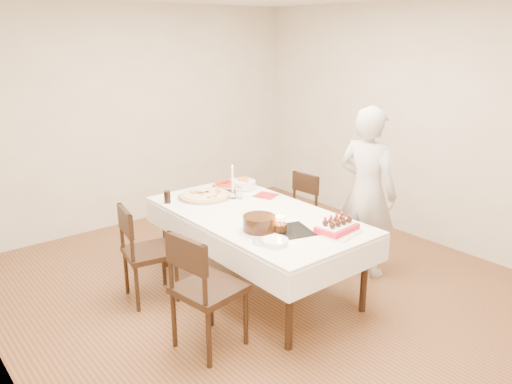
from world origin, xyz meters
TOP-DOWN VIEW (x-y plane):
  - floor at (0.00, 0.00)m, footprint 5.00×5.00m
  - wall_back at (0.00, 2.50)m, footprint 4.50×0.04m
  - wall_right at (2.25, 0.00)m, footprint 0.04×5.00m
  - dining_table at (-0.05, 0.10)m, footprint 1.60×2.35m
  - chair_right_savory at (0.83, 0.51)m, footprint 0.47×0.47m
  - chair_left_savory at (-0.93, 0.54)m, footprint 0.54×0.54m
  - chair_left_dessert at (-0.92, -0.42)m, footprint 0.57×0.57m
  - person at (1.00, -0.33)m, footprint 0.50×0.68m
  - pizza_white at (-0.15, 0.79)m, footprint 0.56×0.56m
  - pizza_pepperoni at (0.24, 0.95)m, footprint 0.41×0.41m
  - red_placemat at (0.37, 0.45)m, footprint 0.28×0.28m
  - pasta_bowl at (0.34, 0.78)m, footprint 0.27×0.27m
  - taper_candle at (0.06, 0.60)m, footprint 0.10×0.10m
  - shaker_pair at (0.10, 0.53)m, footprint 0.12×0.12m
  - cola_glass at (-0.53, 0.88)m, footprint 0.08×0.08m
  - layer_cake at (-0.30, -0.26)m, footprint 0.43×0.43m
  - cake_board at (-0.10, -0.42)m, footprint 0.43×0.43m
  - birthday_cake at (-0.19, -0.39)m, footprint 0.14×0.14m
  - strawberry_box at (0.19, -0.68)m, footprint 0.36×0.26m
  - box_lid at (0.18, -0.74)m, footprint 0.35×0.27m
  - plate_stack at (-0.38, -0.55)m, footprint 0.21×0.21m
  - china_plate at (-0.42, -0.46)m, footprint 0.24×0.24m

SIDE VIEW (x-z plane):
  - floor at x=0.00m, z-range 0.00..0.00m
  - dining_table at x=-0.05m, z-range 0.00..0.75m
  - chair_right_savory at x=0.83m, z-range 0.00..0.86m
  - chair_left_savory at x=-0.93m, z-range 0.00..0.91m
  - chair_left_dessert at x=-0.92m, z-range 0.00..0.98m
  - red_placemat at x=0.37m, z-range 0.75..0.75m
  - cake_board at x=-0.10m, z-range 0.74..0.76m
  - box_lid at x=0.18m, z-range 0.74..0.76m
  - china_plate at x=-0.42m, z-range 0.75..0.76m
  - plate_stack at x=-0.38m, z-range 0.75..0.79m
  - pizza_white at x=-0.15m, z-range 0.75..0.79m
  - pizza_pepperoni at x=0.24m, z-range 0.75..0.79m
  - strawberry_box at x=0.19m, z-range 0.75..0.83m
  - pasta_bowl at x=0.34m, z-range 0.76..0.84m
  - shaker_pair at x=0.10m, z-range 0.75..0.87m
  - cola_glass at x=-0.53m, z-range 0.75..0.87m
  - layer_cake at x=-0.30m, z-range 0.75..0.89m
  - birthday_cake at x=-0.19m, z-range 0.76..0.89m
  - person at x=1.00m, z-range 0.00..1.70m
  - taper_candle at x=0.06m, z-range 0.75..1.10m
  - wall_back at x=0.00m, z-range 0.00..2.70m
  - wall_right at x=2.25m, z-range 0.00..2.70m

